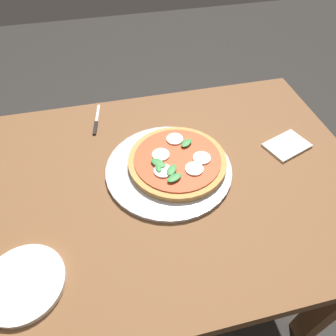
% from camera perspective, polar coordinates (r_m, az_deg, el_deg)
% --- Properties ---
extents(ground_plane, '(6.00, 6.00, 0.00)m').
position_cam_1_polar(ground_plane, '(1.50, 0.36, -19.95)').
color(ground_plane, '#2D2B28').
extents(dining_table, '(1.11, 0.81, 0.72)m').
position_cam_1_polar(dining_table, '(0.97, 0.52, -6.34)').
color(dining_table, brown).
rests_on(dining_table, ground_plane).
extents(serving_tray, '(0.36, 0.36, 0.01)m').
position_cam_1_polar(serving_tray, '(0.90, -0.00, -0.17)').
color(serving_tray, '#B2B2B7').
rests_on(serving_tray, dining_table).
extents(pizza, '(0.28, 0.28, 0.03)m').
position_cam_1_polar(pizza, '(0.89, 1.71, 1.33)').
color(pizza, tan).
rests_on(pizza, serving_tray).
extents(plate_white, '(0.18, 0.18, 0.01)m').
position_cam_1_polar(plate_white, '(0.78, -24.96, -18.58)').
color(plate_white, white).
rests_on(plate_white, dining_table).
extents(napkin, '(0.15, 0.13, 0.01)m').
position_cam_1_polar(napkin, '(1.04, 20.91, 3.88)').
color(napkin, white).
rests_on(napkin, dining_table).
extents(knife, '(0.04, 0.16, 0.01)m').
position_cam_1_polar(knife, '(1.08, -13.01, 8.04)').
color(knife, black).
rests_on(knife, dining_table).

